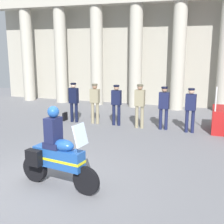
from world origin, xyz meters
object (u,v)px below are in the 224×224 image
object	(u,v)px
officer_in_row_3	(140,103)
officer_in_row_1	(95,100)
motorcycle_with_rider	(56,154)
briefcase_on_ground	(65,116)
officer_in_row_2	(116,102)
officer_in_row_5	(191,107)
officer_in_row_0	(74,99)
officer_in_row_4	(164,105)

from	to	relation	value
officer_in_row_3	officer_in_row_1	bearing A→B (deg)	1.41
motorcycle_with_rider	briefcase_on_ground	xyz separation A→B (m)	(-2.80, 5.78, -0.61)
officer_in_row_1	officer_in_row_3	xyz separation A→B (m)	(1.95, -0.11, 0.04)
motorcycle_with_rider	briefcase_on_ground	size ratio (longest dim) A/B	5.78
officer_in_row_2	briefcase_on_ground	distance (m)	2.54
officer_in_row_5	motorcycle_with_rider	size ratio (longest dim) A/B	0.81
officer_in_row_2	officer_in_row_3	size ratio (longest dim) A/B	0.96
officer_in_row_1	briefcase_on_ground	xyz separation A→B (m)	(-1.47, 0.08, -0.82)
officer_in_row_1	officer_in_row_2	bearing A→B (deg)	-175.02
officer_in_row_5	officer_in_row_2	bearing A→B (deg)	1.80
officer_in_row_2	briefcase_on_ground	bearing A→B (deg)	2.91
officer_in_row_2	briefcase_on_ground	size ratio (longest dim) A/B	4.66
officer_in_row_2	officer_in_row_3	bearing A→B (deg)	178.08
officer_in_row_3	briefcase_on_ground	bearing A→B (deg)	1.48
officer_in_row_3	officer_in_row_5	distance (m)	1.95
officer_in_row_1	officer_in_row_2	world-z (taller)	officer_in_row_1
officer_in_row_3	officer_in_row_0	bearing A→B (deg)	3.28
officer_in_row_0	officer_in_row_1	bearing A→B (deg)	-172.91
officer_in_row_1	motorcycle_with_rider	distance (m)	5.87
motorcycle_with_rider	briefcase_on_ground	distance (m)	6.46
officer_in_row_0	briefcase_on_ground	bearing A→B (deg)	-8.55
officer_in_row_5	officer_in_row_1	bearing A→B (deg)	2.57
officer_in_row_4	motorcycle_with_rider	xyz separation A→B (m)	(-1.55, -5.69, -0.20)
officer_in_row_4	briefcase_on_ground	bearing A→B (deg)	3.29
officer_in_row_5	officer_in_row_0	bearing A→B (deg)	3.46
officer_in_row_3	briefcase_on_ground	world-z (taller)	officer_in_row_3
officer_in_row_5	briefcase_on_ground	bearing A→B (deg)	2.30
officer_in_row_3	briefcase_on_ground	xyz separation A→B (m)	(-3.41, 0.18, -0.86)
officer_in_row_3	officer_in_row_5	world-z (taller)	officer_in_row_3
officer_in_row_4	motorcycle_with_rider	bearing A→B (deg)	79.29
officer_in_row_0	officer_in_row_3	size ratio (longest dim) A/B	0.97
briefcase_on_ground	officer_in_row_5	bearing A→B (deg)	-2.22
officer_in_row_0	officer_in_row_1	xyz separation A→B (m)	(0.96, 0.04, 0.00)
officer_in_row_3	officer_in_row_5	xyz separation A→B (m)	(1.95, -0.03, -0.04)
officer_in_row_3	officer_in_row_5	size ratio (longest dim) A/B	1.04
officer_in_row_0	motorcycle_with_rider	xyz separation A→B (m)	(2.29, -5.66, -0.20)
officer_in_row_5	officer_in_row_3	bearing A→B (deg)	3.73
officer_in_row_4	motorcycle_with_rider	world-z (taller)	motorcycle_with_rider
officer_in_row_2	officer_in_row_0	bearing A→B (deg)	6.05
officer_in_row_4	officer_in_row_3	bearing A→B (deg)	9.83
officer_in_row_4	motorcycle_with_rider	distance (m)	5.90
officer_in_row_5	officer_in_row_4	bearing A→B (deg)	-1.94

